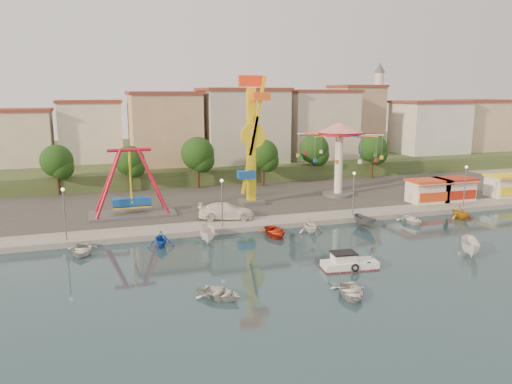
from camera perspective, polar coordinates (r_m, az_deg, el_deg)
name	(u,v)px	position (r m, az deg, el deg)	size (l,w,h in m)	color
ground	(344,262)	(46.09, 10.02, -7.87)	(200.00, 200.00, 0.00)	#122932
quay_deck	(201,165)	(103.47, -6.25, 3.09)	(200.00, 100.00, 0.60)	#9E998E
asphalt_pad	(247,193)	(72.83, -1.06, -0.08)	(90.00, 28.00, 0.01)	#4C4944
hill_terrace	(197,156)	(108.17, -6.81, 4.08)	(200.00, 60.00, 3.00)	#384C26
pirate_ship_ride	(131,184)	(60.81, -14.11, 0.92)	(10.00, 5.00, 8.00)	#59595E
kamikaze_tower	(253,143)	(64.20, -0.40, 5.60)	(3.69, 3.10, 16.50)	#59595E
wave_swinger	(339,142)	(70.74, 9.51, 5.64)	(11.60, 11.60, 10.40)	#59595E
booth_left	(428,191)	(70.13, 19.02, 0.14)	(5.40, 3.78, 3.08)	white
booth_mid	(454,189)	(72.74, 21.69, 0.34)	(5.40, 3.78, 3.08)	white
booth_right	(506,185)	(78.60, 26.64, 0.71)	(5.40, 3.78, 3.08)	white
lamp_post_0	(65,215)	(52.74, -21.02, -2.50)	(0.14, 0.14, 5.00)	#59595E
lamp_post_1	(222,204)	(54.19, -3.90, -1.40)	(0.14, 0.14, 5.00)	#59595E
lamp_post_2	(353,195)	(60.02, 11.07, -0.33)	(0.14, 0.14, 5.00)	#59595E
lamp_post_3	(465,187)	(69.14, 22.75, 0.52)	(0.14, 0.14, 5.00)	#59595E
tree_0	(57,161)	(76.03, -21.83, 3.31)	(4.60, 4.60, 7.19)	#382314
tree_1	(130,161)	(75.32, -14.24, 3.50)	(4.35, 4.35, 6.80)	#382314
tree_2	(198,154)	(76.10, -6.69, 4.39)	(5.02, 5.02, 7.85)	#382314
tree_3	(263,155)	(77.35, 0.82, 4.31)	(4.68, 4.68, 7.32)	#382314
tree_4	(314,149)	(83.78, 6.67, 4.91)	(4.86, 4.86, 7.60)	#382314
tree_5	(373,148)	(86.86, 13.20, 4.88)	(4.83, 4.83, 7.54)	#382314
building_0	(7,133)	(85.49, -26.59, 6.07)	(9.26, 9.53, 11.87)	beige
building_1	(91,138)	(89.99, -18.39, 5.85)	(12.33, 9.01, 8.63)	silver
building_2	(167,129)	(91.34, -10.12, 7.14)	(11.95, 9.28, 11.23)	tan
building_3	(246,134)	(91.30, -1.16, 6.67)	(12.59, 10.50, 9.20)	beige
building_4	(306,131)	(99.16, 5.78, 7.00)	(10.75, 9.23, 9.24)	beige
building_5	(371,125)	(103.55, 13.03, 7.50)	(12.77, 10.96, 11.21)	tan
building_6	(426,121)	(108.78, 18.85, 7.66)	(8.23, 8.98, 12.36)	silver
building_7	(457,127)	(120.11, 21.96, 6.88)	(11.59, 10.93, 8.76)	beige
minaret	(378,104)	(108.40, 13.78, 9.71)	(2.80, 2.80, 18.00)	silver
cabin_motorboat	(348,264)	(44.24, 10.51, -8.10)	(4.94, 2.31, 1.68)	white
rowboat_a	(220,293)	(37.88, -4.19, -11.45)	(2.60, 3.64, 0.75)	silver
rowboat_b	(351,291)	(38.71, 10.77, -11.09)	(2.67, 3.74, 0.77)	silver
skiff	(471,247)	(51.03, 23.32, -5.80)	(1.58, 4.19, 1.62)	white
van	(226,211)	(57.83, -3.43, -2.18)	(2.60, 6.39, 1.85)	white
moored_boat_0	(81,250)	(50.28, -19.32, -6.23)	(2.79, 3.90, 0.81)	silver
moored_boat_1	(161,239)	(50.47, -10.81, -5.26)	(2.56, 2.97, 1.57)	blue
moored_boat_2	(208,234)	(51.23, -5.53, -4.85)	(1.54, 4.09, 1.58)	white
moored_boat_3	(275,232)	(53.29, 2.16, -4.57)	(2.95, 4.13, 0.86)	red
moored_boat_4	(310,225)	(54.70, 6.21, -3.80)	(2.62, 3.03, 1.60)	silver
moored_boat_5	(365,221)	(57.75, 12.33, -3.30)	(1.35, 3.59, 1.39)	#505054
moored_boat_6	(412,220)	(61.16, 17.38, -3.05)	(2.62, 3.67, 0.76)	white
moored_boat_7	(460,212)	(65.21, 22.33, -2.14)	(2.59, 3.00, 1.58)	orange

